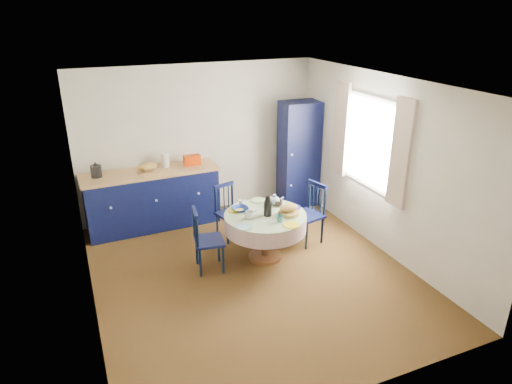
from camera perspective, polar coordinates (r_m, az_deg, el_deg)
floor at (r=6.21m, az=-0.50°, el=-10.11°), size 4.50×4.50×0.00m
ceiling at (r=5.31m, az=-0.60°, el=13.34°), size 4.50×4.50×0.00m
wall_back at (r=7.66m, az=-7.07°, el=6.39°), size 4.00×0.02×2.50m
wall_left at (r=5.27m, az=-21.08°, el=-2.51°), size 0.02×4.50×2.50m
wall_right at (r=6.62m, az=15.67°, el=3.16°), size 0.02×4.50×2.50m
window at (r=6.74m, az=14.04°, el=6.11°), size 0.10×1.74×1.45m
kitchen_counter at (r=7.45m, az=-12.83°, el=-0.71°), size 2.12×0.70×1.18m
pantry_cabinet at (r=8.00m, az=5.37°, el=4.71°), size 0.67×0.49×1.85m
dining_table at (r=6.29m, az=1.25°, el=-3.75°), size 1.13×1.15×0.96m
chair_left at (r=6.11m, az=-6.25°, el=-5.92°), size 0.43×0.45×0.89m
chair_far at (r=6.94m, az=-3.40°, el=-2.44°), size 0.46×0.44×0.85m
chair_right at (r=6.83m, az=6.71°, el=-2.62°), size 0.47×0.49×0.92m
mug_a at (r=6.10m, az=-0.83°, el=-2.89°), size 0.13×0.13×0.10m
mug_b at (r=6.01m, az=2.98°, el=-3.38°), size 0.10×0.10×0.09m
mug_c at (r=6.48m, az=2.86°, el=-1.41°), size 0.11×0.11×0.09m
mug_d at (r=6.48m, az=-1.77°, el=-1.37°), size 0.09×0.09×0.09m
cobalt_bowl at (r=6.33m, az=-1.99°, el=-2.16°), size 0.22×0.22×0.05m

